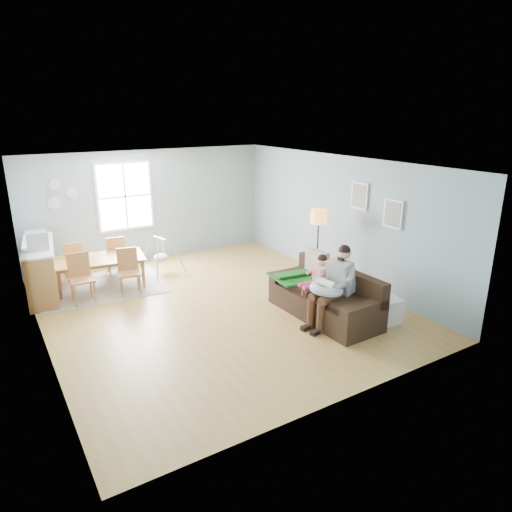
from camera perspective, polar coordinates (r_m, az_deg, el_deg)
room at (r=8.13m, az=-5.49°, el=9.46°), size 8.40×9.40×3.90m
window at (r=11.25m, az=-16.09°, el=7.18°), size 1.32×0.08×1.62m
pictures at (r=9.14m, az=14.73°, el=6.25°), size 0.05×1.34×0.74m
wall_plates at (r=10.95m, az=-23.27°, el=7.11°), size 0.67×0.02×0.66m
sofa at (r=8.41m, az=8.82°, el=-5.38°), size 0.98×2.20×0.88m
green_throw at (r=8.78m, az=5.36°, el=-2.48°), size 1.07×0.90×0.04m
beige_pillow at (r=8.77m, az=7.63°, el=-0.91°), size 0.19×0.53×0.52m
father at (r=7.94m, az=9.72°, el=-3.41°), size 1.01×0.52×1.40m
nursing_pillow at (r=7.86m, az=8.79°, el=-4.09°), size 0.64×0.63×0.24m
infant at (r=7.85m, az=8.63°, el=-3.36°), size 0.20×0.42×0.15m
toddler at (r=8.34m, az=7.62°, el=-2.29°), size 0.57×0.29×0.89m
floor_lamp at (r=9.50m, az=7.81°, el=4.07°), size 0.33×0.33×1.65m
storage_cube at (r=8.40m, az=16.21°, el=-6.59°), size 0.44×0.40×0.44m
rug at (r=10.25m, az=-18.66°, el=-3.66°), size 2.64×2.09×0.01m
dining_table at (r=10.14m, az=-18.83°, el=-2.01°), size 1.94×1.26×0.64m
chair_sw at (r=9.44m, az=-21.09°, el=-2.19°), size 0.45×0.45×0.97m
chair_se at (r=9.56m, az=-15.65°, el=-1.50°), size 0.50×0.50×0.94m
chair_nw at (r=10.63m, az=-21.83°, el=-0.39°), size 0.41×0.41×0.89m
chair_ne at (r=10.73m, az=-17.12°, el=0.35°), size 0.46×0.46×0.91m
counter at (r=10.09m, az=-25.25°, el=-1.54°), size 0.81×1.97×1.07m
monitor at (r=9.54m, az=-25.71°, el=1.78°), size 0.36×0.34×0.34m
baby_swing at (r=10.65m, az=-11.79°, el=-0.15°), size 0.99×1.00×0.84m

